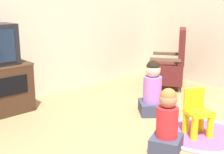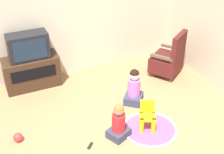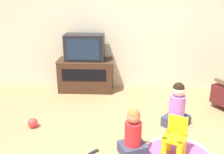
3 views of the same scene
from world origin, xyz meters
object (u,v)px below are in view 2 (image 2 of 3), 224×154
at_px(tv_cabinet, 32,72).
at_px(remote_control, 90,146).
at_px(yellow_kid_chair, 147,118).
at_px(television, 28,46).
at_px(toy_ball, 18,137).
at_px(child_watching_left, 119,123).
at_px(black_armchair, 169,59).
at_px(child_watching_center, 134,88).

bearing_deg(tv_cabinet, remote_control, -79.24).
relative_size(yellow_kid_chair, remote_control, 3.77).
distance_m(television, toy_ball, 1.84).
height_order(child_watching_left, toy_ball, child_watching_left).
xyz_separation_m(television, toy_ball, (-0.60, -1.52, -0.84)).
bearing_deg(black_armchair, child_watching_center, -6.77).
distance_m(tv_cabinet, child_watching_center, 2.11).
relative_size(tv_cabinet, toy_ball, 7.39).
distance_m(black_armchair, child_watching_center, 1.32).
bearing_deg(tv_cabinet, child_watching_left, -66.75).
bearing_deg(yellow_kid_chair, television, 150.15).
distance_m(black_armchair, toy_ball, 3.48).
xyz_separation_m(black_armchair, child_watching_center, (-1.17, -0.61, -0.06)).
xyz_separation_m(black_armchair, yellow_kid_chair, (-1.33, -1.39, -0.15)).
bearing_deg(child_watching_left, tv_cabinet, 89.78).
relative_size(black_armchair, child_watching_left, 1.55).
height_order(tv_cabinet, child_watching_center, child_watching_center).
distance_m(television, black_armchair, 2.93).
xyz_separation_m(yellow_kid_chair, child_watching_left, (-0.53, 0.02, 0.06)).
xyz_separation_m(tv_cabinet, child_watching_center, (1.60, -1.38, -0.03)).
bearing_deg(yellow_kid_chair, child_watching_left, -155.94).
bearing_deg(tv_cabinet, television, -90.00).
relative_size(tv_cabinet, child_watching_center, 1.55).
relative_size(yellow_kid_chair, child_watching_left, 0.81).
xyz_separation_m(yellow_kid_chair, toy_ball, (-2.04, 0.60, -0.15)).
bearing_deg(television, toy_ball, -111.47).
bearing_deg(television, yellow_kid_chair, -55.84).
distance_m(yellow_kid_chair, child_watching_center, 0.80).
bearing_deg(yellow_kid_chair, child_watching_center, 104.22).
bearing_deg(tv_cabinet, toy_ball, -111.13).
distance_m(yellow_kid_chair, remote_control, 1.05).
height_order(tv_cabinet, black_armchair, black_armchair).
bearing_deg(child_watching_center, television, 90.11).
xyz_separation_m(tv_cabinet, television, (-0.00, -0.03, 0.58)).
bearing_deg(tv_cabinet, child_watching_center, -40.60).
bearing_deg(remote_control, toy_ball, 103.40).
height_order(television, toy_ball, television).
height_order(black_armchair, child_watching_left, black_armchair).
height_order(yellow_kid_chair, toy_ball, yellow_kid_chair).
xyz_separation_m(black_armchair, remote_control, (-2.37, -1.39, -0.36)).
relative_size(tv_cabinet, remote_control, 8.02).
xyz_separation_m(television, yellow_kid_chair, (1.44, -2.13, -0.70)).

